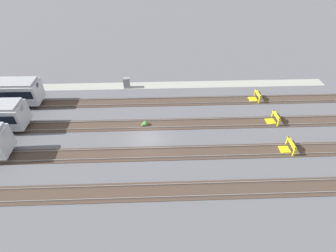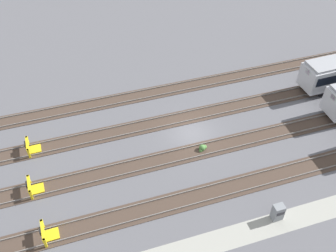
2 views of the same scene
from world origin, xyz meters
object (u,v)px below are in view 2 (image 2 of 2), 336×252
at_px(bumper_stop_middle_track, 31,147).
at_px(electrical_cabinet, 278,212).
at_px(bumper_stop_nearest_track, 47,233).
at_px(bumper_stop_near_inner_track, 33,187).
at_px(weed_clump, 203,148).

bearing_deg(bumper_stop_middle_track, electrical_cabinet, -36.83).
bearing_deg(bumper_stop_nearest_track, bumper_stop_middle_track, 93.45).
xyz_separation_m(bumper_stop_near_inner_track, electrical_cabinet, (19.07, -9.11, 0.29)).
distance_m(bumper_stop_near_inner_track, electrical_cabinet, 21.14).
relative_size(bumper_stop_near_inner_track, electrical_cabinet, 1.25).
xyz_separation_m(bumper_stop_nearest_track, weed_clump, (15.33, 5.15, -0.27)).
height_order(bumper_stop_nearest_track, bumper_stop_near_inner_track, same).
xyz_separation_m(bumper_stop_near_inner_track, weed_clump, (16.08, 0.08, -0.27)).
xyz_separation_m(electrical_cabinet, weed_clump, (-2.99, 9.19, -0.56)).
bearing_deg(bumper_stop_nearest_track, weed_clump, 18.58).
bearing_deg(weed_clump, bumper_stop_nearest_track, -161.42).
distance_m(bumper_stop_nearest_track, weed_clump, 16.17).
bearing_deg(bumper_stop_middle_track, bumper_stop_nearest_track, -86.55).
bearing_deg(electrical_cabinet, bumper_stop_middle_track, 143.17).
bearing_deg(bumper_stop_middle_track, bumper_stop_near_inner_track, -91.61).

